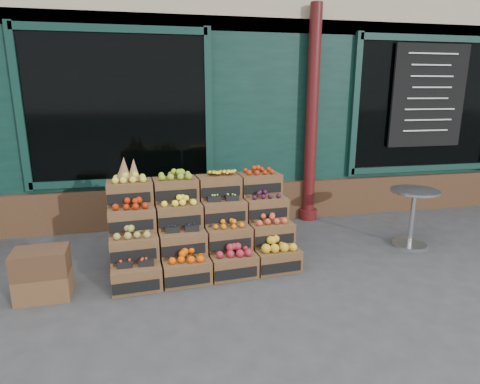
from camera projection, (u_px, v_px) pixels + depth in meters
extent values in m
plane|color=#38383B|center=(272.00, 285.00, 4.24)|extent=(60.00, 60.00, 0.00)
cube|color=#0C2C24|center=(205.00, 71.00, 8.57)|extent=(12.00, 6.00, 4.80)
cube|color=#0C2C24|center=(231.00, 124.00, 6.00)|extent=(12.00, 0.12, 3.00)
cube|color=#472D1C|center=(232.00, 203.00, 6.23)|extent=(12.00, 0.18, 0.60)
cube|color=black|center=(119.00, 109.00, 5.54)|extent=(2.40, 0.06, 2.00)
cube|color=black|center=(424.00, 106.00, 6.53)|extent=(2.40, 0.06, 2.00)
cylinder|color=#4B1111|center=(312.00, 117.00, 6.03)|extent=(0.18, 0.18, 3.20)
cube|color=black|center=(429.00, 96.00, 6.41)|extent=(1.30, 0.04, 1.60)
cube|color=brown|center=(137.00, 277.00, 4.14)|extent=(0.52, 0.38, 0.25)
cube|color=black|center=(138.00, 287.00, 3.98)|extent=(0.46, 0.05, 0.11)
cube|color=#AE281B|center=(136.00, 264.00, 4.11)|extent=(0.42, 0.29, 0.03)
cube|color=brown|center=(186.00, 270.00, 4.29)|extent=(0.52, 0.38, 0.25)
cube|color=black|center=(189.00, 280.00, 4.12)|extent=(0.46, 0.05, 0.11)
cube|color=#E44900|center=(186.00, 256.00, 4.25)|extent=(0.42, 0.29, 0.09)
cube|color=brown|center=(233.00, 265.00, 4.43)|extent=(0.52, 0.38, 0.25)
cube|color=black|center=(238.00, 274.00, 4.27)|extent=(0.46, 0.05, 0.11)
cube|color=maroon|center=(233.00, 250.00, 4.39)|extent=(0.42, 0.29, 0.10)
cube|color=brown|center=(277.00, 259.00, 4.58)|extent=(0.52, 0.38, 0.25)
cube|color=black|center=(283.00, 268.00, 4.41)|extent=(0.46, 0.05, 0.11)
cube|color=gold|center=(277.00, 244.00, 4.53)|extent=(0.42, 0.29, 0.12)
cube|color=brown|center=(134.00, 247.00, 4.28)|extent=(0.52, 0.38, 0.25)
cube|color=black|center=(135.00, 256.00, 4.11)|extent=(0.46, 0.05, 0.11)
cube|color=#9B943C|center=(133.00, 232.00, 4.24)|extent=(0.42, 0.29, 0.08)
cube|color=brown|center=(183.00, 242.00, 4.42)|extent=(0.52, 0.38, 0.25)
cube|color=black|center=(185.00, 250.00, 4.26)|extent=(0.46, 0.05, 0.11)
cube|color=#1D1937|center=(182.00, 230.00, 4.39)|extent=(0.42, 0.29, 0.03)
cube|color=brown|center=(228.00, 237.00, 4.57)|extent=(0.52, 0.38, 0.25)
cube|color=black|center=(232.00, 245.00, 4.40)|extent=(0.46, 0.05, 0.11)
cube|color=orange|center=(228.00, 224.00, 4.53)|extent=(0.42, 0.29, 0.07)
cube|color=brown|center=(270.00, 232.00, 4.71)|extent=(0.52, 0.38, 0.25)
cube|color=black|center=(276.00, 240.00, 4.55)|extent=(0.46, 0.05, 0.11)
cube|color=#C24425|center=(271.00, 219.00, 4.67)|extent=(0.42, 0.29, 0.08)
cube|color=brown|center=(132.00, 219.00, 4.41)|extent=(0.52, 0.38, 0.25)
cube|color=black|center=(133.00, 226.00, 4.25)|extent=(0.46, 0.05, 0.11)
cube|color=#9A1F06|center=(131.00, 204.00, 4.37)|extent=(0.42, 0.29, 0.08)
cube|color=brown|center=(179.00, 215.00, 4.56)|extent=(0.52, 0.38, 0.25)
cube|color=black|center=(181.00, 222.00, 4.39)|extent=(0.46, 0.05, 0.11)
cube|color=yellow|center=(178.00, 201.00, 4.52)|extent=(0.42, 0.29, 0.08)
cube|color=brown|center=(223.00, 211.00, 4.70)|extent=(0.52, 0.38, 0.25)
cube|color=black|center=(227.00, 217.00, 4.54)|extent=(0.46, 0.05, 0.11)
cube|color=#8FC242|center=(223.00, 199.00, 4.67)|extent=(0.42, 0.29, 0.03)
cube|color=brown|center=(265.00, 207.00, 4.84)|extent=(0.52, 0.38, 0.25)
cube|color=black|center=(270.00, 213.00, 4.68)|extent=(0.46, 0.05, 0.11)
cube|color=#300D26|center=(265.00, 195.00, 4.81)|extent=(0.42, 0.29, 0.06)
cube|color=brown|center=(130.00, 192.00, 4.55)|extent=(0.52, 0.38, 0.25)
cube|color=black|center=(130.00, 198.00, 4.38)|extent=(0.46, 0.05, 0.11)
cube|color=yellow|center=(129.00, 178.00, 4.51)|extent=(0.42, 0.29, 0.08)
cube|color=brown|center=(176.00, 189.00, 4.69)|extent=(0.52, 0.38, 0.25)
cube|color=black|center=(178.00, 195.00, 4.53)|extent=(0.46, 0.05, 0.11)
cube|color=#7DA11C|center=(175.00, 175.00, 4.65)|extent=(0.42, 0.29, 0.08)
cube|color=brown|center=(219.00, 186.00, 4.83)|extent=(0.52, 0.38, 0.25)
cube|color=black|center=(222.00, 192.00, 4.67)|extent=(0.46, 0.05, 0.11)
cube|color=yellow|center=(218.00, 173.00, 4.79)|extent=(0.42, 0.29, 0.08)
cube|color=brown|center=(259.00, 183.00, 4.98)|extent=(0.52, 0.38, 0.25)
cube|color=black|center=(264.00, 189.00, 4.81)|extent=(0.46, 0.05, 0.11)
cube|color=#99270B|center=(259.00, 170.00, 4.94)|extent=(0.42, 0.29, 0.07)
cube|color=#472D1C|center=(206.00, 260.00, 4.56)|extent=(2.07, 0.50, 0.25)
cube|color=#472D1C|center=(202.00, 243.00, 4.72)|extent=(2.07, 0.50, 0.50)
cube|color=#472D1C|center=(198.00, 227.00, 4.89)|extent=(2.07, 0.50, 0.75)
cone|color=olive|center=(124.00, 169.00, 4.47)|extent=(0.17, 0.17, 0.29)
cone|color=olive|center=(134.00, 170.00, 4.53)|extent=(0.15, 0.15, 0.25)
cube|color=brown|center=(44.00, 286.00, 3.95)|extent=(0.52, 0.37, 0.25)
cube|color=#472D1C|center=(41.00, 262.00, 3.89)|extent=(0.52, 0.37, 0.25)
cylinder|color=silver|center=(409.00, 244.00, 5.31)|extent=(0.44, 0.44, 0.03)
cylinder|color=silver|center=(412.00, 219.00, 5.22)|extent=(0.06, 0.06, 0.73)
cylinder|color=silver|center=(415.00, 191.00, 5.13)|extent=(0.60, 0.60, 0.03)
imported|color=#1B6124|center=(146.00, 163.00, 6.27)|extent=(0.67, 0.47, 1.78)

